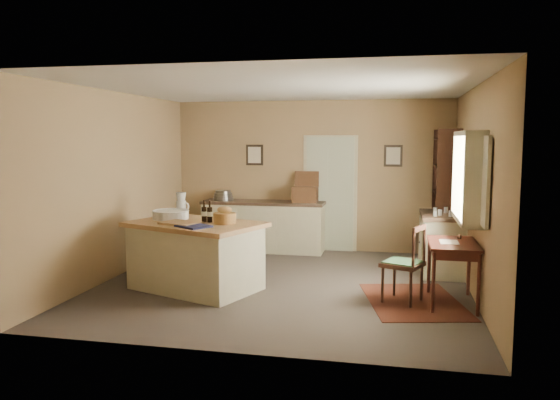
# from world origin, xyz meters

# --- Properties ---
(ground) EXTENTS (5.00, 5.00, 0.00)m
(ground) POSITION_xyz_m (0.00, 0.00, 0.00)
(ground) COLOR #4C423A
(ground) RESTS_ON ground
(wall_back) EXTENTS (5.00, 0.10, 2.70)m
(wall_back) POSITION_xyz_m (0.00, 2.50, 1.35)
(wall_back) COLOR #97774E
(wall_back) RESTS_ON ground
(wall_front) EXTENTS (5.00, 0.10, 2.70)m
(wall_front) POSITION_xyz_m (0.00, -2.50, 1.35)
(wall_front) COLOR #97774E
(wall_front) RESTS_ON ground
(wall_left) EXTENTS (0.10, 5.00, 2.70)m
(wall_left) POSITION_xyz_m (-2.50, 0.00, 1.35)
(wall_left) COLOR #97774E
(wall_left) RESTS_ON ground
(wall_right) EXTENTS (0.10, 5.00, 2.70)m
(wall_right) POSITION_xyz_m (2.50, 0.00, 1.35)
(wall_right) COLOR #97774E
(wall_right) RESTS_ON ground
(ceiling) EXTENTS (5.00, 5.00, 0.00)m
(ceiling) POSITION_xyz_m (0.00, 0.00, 2.70)
(ceiling) COLOR silver
(ceiling) RESTS_ON wall_back
(door) EXTENTS (0.97, 0.06, 2.11)m
(door) POSITION_xyz_m (0.35, 2.47, 1.05)
(door) COLOR #B7BE9F
(door) RESTS_ON ground
(framed_prints) EXTENTS (2.82, 0.02, 0.38)m
(framed_prints) POSITION_xyz_m (0.20, 2.48, 1.72)
(framed_prints) COLOR black
(framed_prints) RESTS_ON ground
(window) EXTENTS (0.25, 1.99, 1.12)m
(window) POSITION_xyz_m (2.42, -0.20, 1.55)
(window) COLOR beige
(window) RESTS_ON ground
(work_island) EXTENTS (1.99, 1.63, 1.20)m
(work_island) POSITION_xyz_m (-1.11, -0.46, 0.48)
(work_island) COLOR beige
(work_island) RESTS_ON ground
(sideboard) EXTENTS (2.21, 0.63, 1.18)m
(sideboard) POSITION_xyz_m (-0.81, 2.20, 0.48)
(sideboard) COLOR beige
(sideboard) RESTS_ON ground
(rug) EXTENTS (1.42, 1.80, 0.01)m
(rug) POSITION_xyz_m (1.75, -0.45, 0.00)
(rug) COLOR #4A190F
(rug) RESTS_ON ground
(writing_desk) EXTENTS (0.58, 0.94, 0.82)m
(writing_desk) POSITION_xyz_m (2.20, -0.45, 0.67)
(writing_desk) COLOR #371610
(writing_desk) RESTS_ON ground
(desk_chair) EXTENTS (0.58, 0.58, 0.95)m
(desk_chair) POSITION_xyz_m (1.61, -0.50, 0.48)
(desk_chair) COLOR black
(desk_chair) RESTS_ON ground
(right_cabinet) EXTENTS (0.63, 1.13, 0.99)m
(right_cabinet) POSITION_xyz_m (2.20, 1.17, 0.46)
(right_cabinet) COLOR beige
(right_cabinet) RESTS_ON ground
(shelving_unit) EXTENTS (0.37, 0.98, 2.17)m
(shelving_unit) POSITION_xyz_m (2.36, 2.00, 1.08)
(shelving_unit) COLOR black
(shelving_unit) RESTS_ON ground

